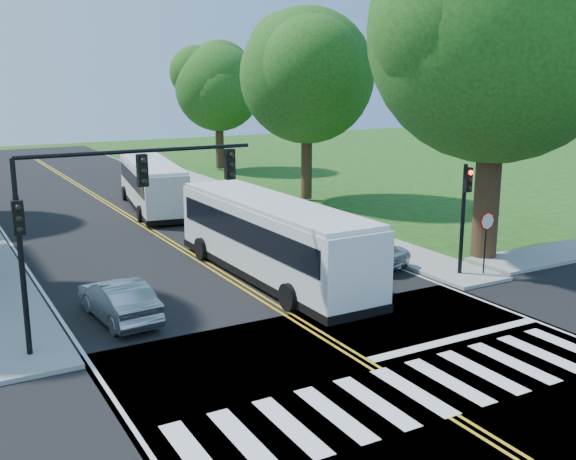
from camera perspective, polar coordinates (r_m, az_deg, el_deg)
ground at (r=18.36m, az=9.50°, el=-12.74°), size 140.00×140.00×0.00m
road at (r=33.47m, az=-10.13°, el=-0.89°), size 14.00×96.00×0.01m
cross_road at (r=18.36m, az=9.50°, el=-12.73°), size 60.00×12.00×0.01m
center_line at (r=37.17m, az=-12.19°, el=0.42°), size 0.36×70.00×0.01m
edge_line_w at (r=35.84m, az=-22.60°, el=-0.77°), size 0.12×70.00×0.01m
edge_line_e at (r=39.65m, az=-2.78°, el=1.48°), size 0.12×70.00×0.01m
crosswalk at (r=18.01m, az=10.52°, el=-13.26°), size 12.60×3.00×0.01m
stop_bar at (r=21.60m, az=14.15°, el=-8.88°), size 6.60×0.40×0.01m
sidewalk_ne at (r=42.93m, az=-2.80°, el=2.45°), size 2.60×40.00×0.15m
tree_ne_big at (r=29.99m, az=17.35°, el=15.69°), size 10.80×10.80×14.91m
tree_east_mid at (r=42.87m, az=1.63°, el=12.90°), size 8.40×8.40×11.93m
tree_east_far at (r=57.59m, az=-5.91°, el=11.87°), size 7.20×7.20×10.34m
signal_nw at (r=20.06m, az=-15.33°, el=2.37°), size 7.15×0.46×5.66m
signal_ne at (r=27.30m, az=14.73°, el=2.11°), size 0.30×0.46×4.40m
stop_sign at (r=27.73m, az=16.47°, el=0.19°), size 0.76×0.08×2.53m
bus_lead at (r=26.55m, az=-1.45°, el=-0.64°), size 3.08×12.13×3.13m
bus_follow at (r=41.31m, az=-11.45°, el=3.83°), size 4.17×11.36×2.87m
hatchback at (r=22.93m, az=-14.15°, el=-5.76°), size 1.82×4.29×1.38m
suv at (r=28.77m, az=5.91°, el=-1.78°), size 3.21×4.77×1.21m
dark_sedan at (r=37.33m, az=-2.62°, el=1.68°), size 2.44×4.34×1.19m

